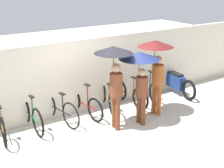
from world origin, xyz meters
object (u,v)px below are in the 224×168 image
Objects in this scene: pedestrian_leading at (114,66)px; pedestrian_center at (140,67)px; parked_bicycle_4 at (107,97)px; parked_bicycle_0 at (1,123)px; parked_bicycle_6 at (147,88)px; pedestrian_trailing at (156,57)px; motorcycle at (175,82)px; parked_bicycle_3 at (84,103)px; parked_bicycle_5 at (129,93)px; parked_bicycle_1 at (31,115)px; parked_bicycle_2 at (59,109)px.

pedestrian_leading is 0.73m from pedestrian_center.
pedestrian_leading is at bearing 170.99° from parked_bicycle_4.
parked_bicycle_0 is 4.55m from parked_bicycle_6.
motorcycle is at bearing 19.89° from pedestrian_trailing.
parked_bicycle_3 is 2.28m from parked_bicycle_6.
pedestrian_leading is at bearing 115.36° from motorcycle.
parked_bicycle_6 is (0.76, 0.10, 0.00)m from parked_bicycle_5.
parked_bicycle_4 is 1.66m from pedestrian_center.
parked_bicycle_1 is 4.91m from motorcycle.
parked_bicycle_0 is 0.83× the size of motorcycle.
pedestrian_leading is at bearing -170.20° from parked_bicycle_3.
pedestrian_trailing reaches higher than parked_bicycle_0.
motorcycle is at bearing -101.45° from parked_bicycle_2.
parked_bicycle_0 reaches higher than parked_bicycle_6.
parked_bicycle_2 is (1.51, -0.00, -0.00)m from parked_bicycle_0.
pedestrian_center is at bearing -133.21° from parked_bicycle_2.
parked_bicycle_1 is at bearing 103.09° from parked_bicycle_4.
pedestrian_trailing is at bearing -95.88° from parked_bicycle_0.
parked_bicycle_4 is at bearing -82.61° from parked_bicycle_0.
parked_bicycle_6 is 2.59m from pedestrian_leading.
parked_bicycle_2 is at bearing 151.80° from pedestrian_trailing.
parked_bicycle_6 is at bearing 53.67° from pedestrian_trailing.
parked_bicycle_0 reaches higher than parked_bicycle_1.
parked_bicycle_1 is 0.79× the size of pedestrian_leading.
parked_bicycle_5 is (0.76, -0.07, -0.03)m from parked_bicycle_4.
parked_bicycle_2 is at bearing 146.13° from pedestrian_center.
parked_bicycle_3 is at bearing -90.91° from parked_bicycle_1.
parked_bicycle_6 is 0.79× the size of pedestrian_leading.
pedestrian_center reaches higher than parked_bicycle_4.
pedestrian_center is at bearing 151.60° from parked_bicycle_5.
pedestrian_center reaches higher than parked_bicycle_2.
parked_bicycle_6 is at bearing -82.20° from parked_bicycle_0.
pedestrian_trailing is at bearing -125.62° from parked_bicycle_3.
parked_bicycle_0 is at bearing 97.00° from motorcycle.
parked_bicycle_0 is at bearing 164.23° from pedestrian_leading.
parked_bicycle_6 is (4.55, 0.03, -0.02)m from parked_bicycle_0.
pedestrian_leading is at bearing 170.88° from pedestrian_center.
parked_bicycle_0 is 1.01× the size of parked_bicycle_1.
parked_bicycle_4 is 0.76m from parked_bicycle_5.
parked_bicycle_0 is 0.90× the size of pedestrian_center.
pedestrian_center reaches higher than parked_bicycle_5.
pedestrian_leading reaches higher than parked_bicycle_3.
parked_bicycle_5 is at bearing 97.18° from motorcycle.
parked_bicycle_6 is (1.52, 0.03, -0.02)m from parked_bicycle_4.
pedestrian_leading reaches higher than parked_bicycle_0.
parked_bicycle_3 is 0.76m from parked_bicycle_4.
parked_bicycle_2 is at bearing 141.96° from pedestrian_leading.
parked_bicycle_0 is 0.97× the size of parked_bicycle_4.
parked_bicycle_3 is 1.52m from parked_bicycle_5.
parked_bicycle_6 reaches higher than parked_bicycle_1.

